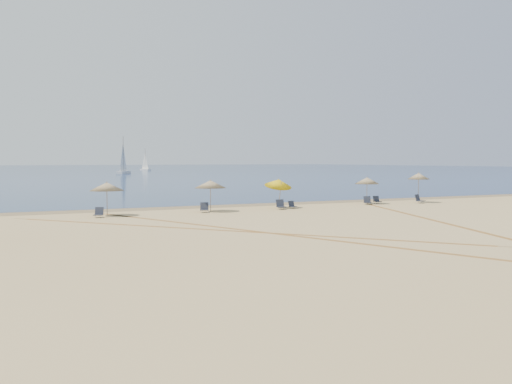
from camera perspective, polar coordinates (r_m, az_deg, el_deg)
ground at (r=24.93m, az=20.18°, el=-5.38°), size 160.00×160.00×0.00m
ocean at (r=242.90m, az=-21.19°, el=2.21°), size 500.00×500.00×0.00m
wet_sand at (r=44.99m, az=-2.18°, el=-1.38°), size 500.00×500.00×0.00m
umbrella_1 at (r=37.72m, az=-15.13°, el=0.55°), size 2.25×2.25×2.28m
umbrella_2 at (r=39.61m, az=-4.72°, el=0.81°), size 2.29×2.29×2.30m
umbrella_3 at (r=42.36m, az=2.33°, el=0.95°), size 2.10×2.17×2.49m
umbrella_4 at (r=47.47m, az=11.37°, el=1.15°), size 2.07×2.07×2.29m
umbrella_5 at (r=49.92m, az=16.42°, el=1.58°), size 1.91×1.91×2.64m
chair_2 at (r=36.93m, az=-15.90°, el=-2.09°), size 0.75×0.80×0.65m
chair_3 at (r=39.13m, az=-5.35°, el=-1.65°), size 0.79×0.84×0.70m
chair_4 at (r=41.30m, az=2.57°, el=-1.36°), size 0.68×0.77×0.74m
chair_5 at (r=42.02m, az=3.76°, el=-1.37°), size 0.55×0.63×0.59m
chair_6 at (r=46.65m, az=11.41°, el=-0.91°), size 0.80×0.85×0.69m
chair_7 at (r=47.92m, az=12.35°, el=-0.84°), size 0.61×0.69×0.64m
chair_8 at (r=49.41m, az=16.46°, el=-0.72°), size 0.82×0.88×0.74m
sailboat_0 at (r=201.24m, az=-11.35°, el=2.86°), size 2.88×5.44×7.87m
sailboat_1 at (r=153.84m, az=-13.52°, el=2.97°), size 5.02×6.65×10.07m
tire_tracks at (r=30.28m, az=5.45°, el=-3.68°), size 51.18×40.96×0.00m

